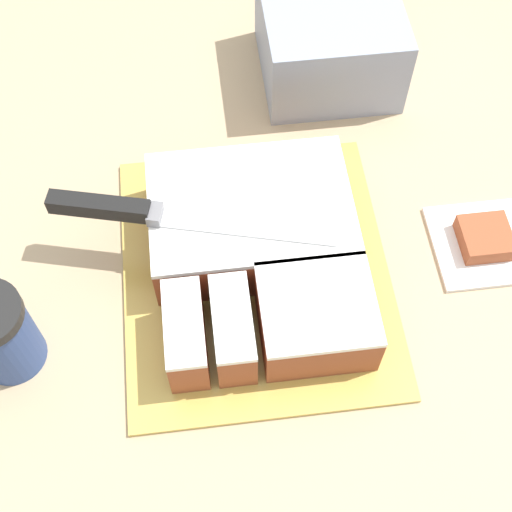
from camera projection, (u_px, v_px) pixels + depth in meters
The scene contains 8 objects.
ground_plane at pixel (257, 442), 1.73m from camera, with size 8.00×8.00×0.00m, color #9E9384.
countertop at pixel (257, 370), 1.33m from camera, with size 1.40×1.10×0.93m.
cake_board at pixel (256, 272), 0.90m from camera, with size 0.33×0.38×0.01m.
cake at pixel (259, 252), 0.87m from camera, with size 0.25×0.30×0.07m.
knife at pixel (133, 211), 0.85m from camera, with size 0.34×0.11×0.02m.
paper_napkin at pixel (482, 244), 0.92m from camera, with size 0.13×0.13×0.01m.
brownie at pixel (485, 238), 0.91m from camera, with size 0.06×0.06×0.02m.
storage_box at pixel (329, 40), 1.04m from camera, with size 0.19×0.20×0.12m.
Camera 1 is at (-0.06, -0.50, 1.72)m, focal length 50.00 mm.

